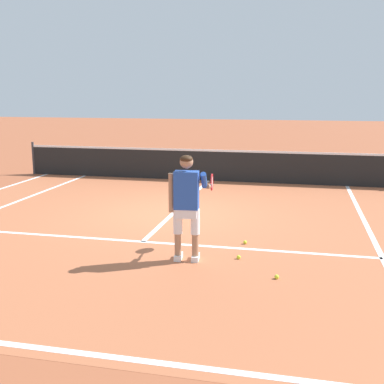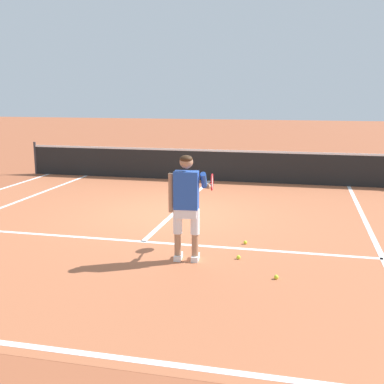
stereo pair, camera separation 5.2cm
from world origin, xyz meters
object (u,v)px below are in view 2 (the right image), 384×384
tennis_ball_near_feet (245,242)px  tennis_ball_by_baseline (276,277)px  tennis_player (187,200)px  tennis_ball_mid_court (239,257)px

tennis_ball_near_feet → tennis_ball_by_baseline: same height
tennis_player → tennis_ball_by_baseline: (1.45, -0.51, -0.96)m
tennis_ball_near_feet → tennis_ball_mid_court: same height
tennis_ball_near_feet → tennis_ball_by_baseline: 1.68m
tennis_ball_mid_court → tennis_player: bearing=-164.4°
tennis_player → tennis_ball_by_baseline: tennis_player is taller
tennis_ball_by_baseline → tennis_ball_near_feet: bearing=112.2°
tennis_ball_by_baseline → tennis_ball_mid_court: bearing=131.4°
tennis_ball_near_feet → tennis_ball_mid_court: size_ratio=1.00×
tennis_ball_near_feet → tennis_ball_by_baseline: (0.63, -1.55, 0.00)m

